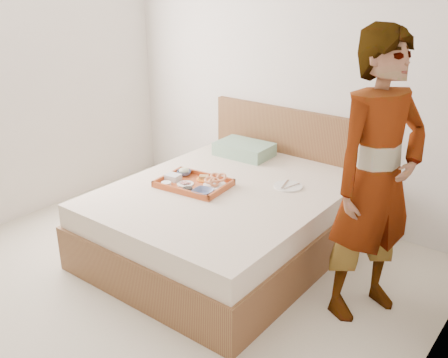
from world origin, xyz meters
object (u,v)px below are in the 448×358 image
person (376,180)px  tray (194,183)px  dinner_plate (288,186)px  bed (227,219)px

person → tray: bearing=117.5°
tray → dinner_plate: 0.73m
dinner_plate → tray: bearing=-143.8°
tray → dinner_plate: (0.59, 0.43, -0.02)m
person → bed: bearing=111.9°
dinner_plate → person: bearing=-23.8°
bed → person: 1.33m
tray → dinner_plate: size_ratio=2.39×
person → dinner_plate: bearing=90.5°
tray → person: person is taller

